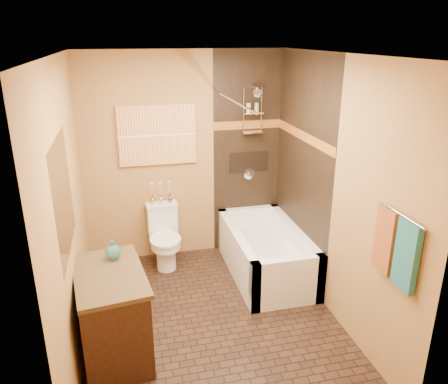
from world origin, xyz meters
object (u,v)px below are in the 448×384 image
object	(u,v)px
sunset_painting	(157,135)
bathtub	(265,256)
toilet	(164,236)
vanity	(112,314)

from	to	relation	value
sunset_painting	bathtub	distance (m)	1.88
bathtub	toilet	bearing A→B (deg)	157.03
sunset_painting	vanity	world-z (taller)	sunset_painting
toilet	vanity	bearing A→B (deg)	-115.63
toilet	vanity	xyz separation A→B (m)	(-0.61, -1.49, 0.03)
sunset_painting	toilet	world-z (taller)	sunset_painting
bathtub	vanity	world-z (taller)	vanity
bathtub	toilet	xyz separation A→B (m)	(-1.12, 0.47, 0.15)
sunset_painting	vanity	distance (m)	2.17
toilet	vanity	distance (m)	1.61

